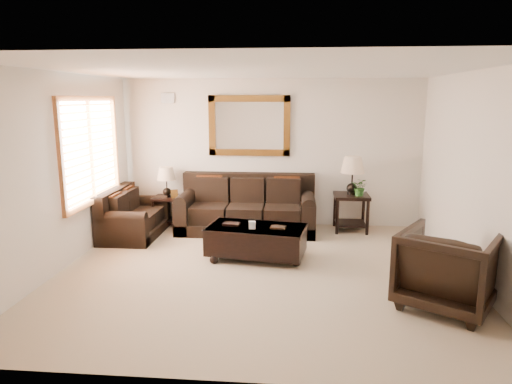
# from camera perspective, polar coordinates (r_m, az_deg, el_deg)

# --- Properties ---
(room) EXTENTS (5.51, 5.01, 2.71)m
(room) POSITION_cam_1_polar(r_m,az_deg,el_deg) (6.01, 0.47, 2.11)
(room) COLOR gray
(room) RESTS_ON ground
(window) EXTENTS (0.07, 1.96, 1.66)m
(window) POSITION_cam_1_polar(r_m,az_deg,el_deg) (7.55, -19.89, 4.90)
(window) COLOR white
(window) RESTS_ON room
(mirror) EXTENTS (1.50, 0.06, 1.10)m
(mirror) POSITION_cam_1_polar(r_m,az_deg,el_deg) (8.44, -0.85, 8.27)
(mirror) COLOR #4F290F
(mirror) RESTS_ON room
(air_vent) EXTENTS (0.25, 0.02, 0.18)m
(air_vent) POSITION_cam_1_polar(r_m,az_deg,el_deg) (8.72, -10.97, 11.46)
(air_vent) COLOR #999999
(air_vent) RESTS_ON room
(sofa) EXTENTS (2.43, 1.05, 0.99)m
(sofa) POSITION_cam_1_polar(r_m,az_deg,el_deg) (8.22, -1.14, -2.33)
(sofa) COLOR black
(sofa) RESTS_ON room
(loveseat) EXTENTS (0.86, 1.46, 0.82)m
(loveseat) POSITION_cam_1_polar(r_m,az_deg,el_deg) (8.21, -15.28, -3.21)
(loveseat) COLOR black
(loveseat) RESTS_ON room
(end_table_left) EXTENTS (0.50, 0.50, 1.11)m
(end_table_left) POSITION_cam_1_polar(r_m,az_deg,el_deg) (8.61, -11.08, 0.56)
(end_table_left) COLOR black
(end_table_left) RESTS_ON room
(end_table_right) EXTENTS (0.61, 0.61, 1.34)m
(end_table_right) POSITION_cam_1_polar(r_m,az_deg,el_deg) (8.26, 11.91, 1.14)
(end_table_right) COLOR black
(end_table_right) RESTS_ON room
(coffee_table) EXTENTS (1.54, 0.99, 0.61)m
(coffee_table) POSITION_cam_1_polar(r_m,az_deg,el_deg) (6.80, 0.05, -5.84)
(coffee_table) COLOR black
(coffee_table) RESTS_ON room
(armchair) EXTENTS (1.30, 1.28, 1.00)m
(armchair) POSITION_cam_1_polar(r_m,az_deg,el_deg) (5.63, 22.85, -8.45)
(armchair) COLOR black
(armchair) RESTS_ON floor
(potted_plant) EXTENTS (0.38, 0.40, 0.24)m
(potted_plant) POSITION_cam_1_polar(r_m,az_deg,el_deg) (8.19, 12.90, 0.37)
(potted_plant) COLOR #25521C
(potted_plant) RESTS_ON end_table_right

